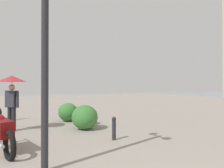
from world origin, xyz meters
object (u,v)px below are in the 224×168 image
Objects in this scene: motorcycle at (1,132)px; bollard_mid at (114,128)px; lamppost at (45,19)px; pedestrian at (12,87)px.

bollard_mid is at bearing -93.08° from motorcycle.
lamppost is 4.54m from pedestrian.
pedestrian reaches higher than motorcycle.
lamppost reaches higher than pedestrian.
lamppost is 3.76m from bollard_mid.
lamppost is 6.35× the size of bollard_mid.
bollard_mid is (-2.74, -2.85, -1.23)m from pedestrian.
bollard_mid is (1.55, -2.24, -2.58)m from lamppost.
lamppost is 3.11m from motorcycle.
lamppost reaches higher than bollard_mid.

